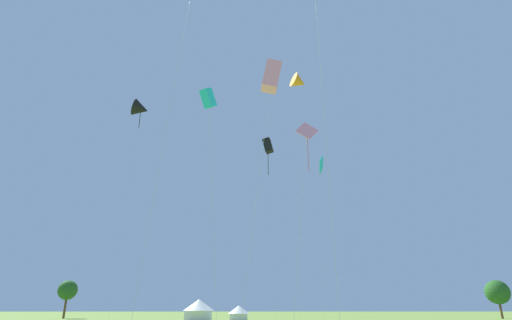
% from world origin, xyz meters
% --- Properties ---
extents(kite_orange_delta, '(3.27, 3.53, 36.74)m').
position_xyz_m(kite_orange_delta, '(7.09, 49.32, 35.29)').
color(kite_orange_delta, orange).
rests_on(kite_orange_delta, ground).
extents(kite_black_delta, '(3.46, 3.30, 35.31)m').
position_xyz_m(kite_black_delta, '(-19.08, 55.63, 33.62)').
color(kite_black_delta, black).
rests_on(kite_black_delta, ground).
extents(kite_cyan_box, '(2.16, 1.66, 18.54)m').
position_xyz_m(kite_cyan_box, '(-3.97, 23.09, 17.66)').
color(kite_cyan_box, '#1EB7CC').
rests_on(kite_cyan_box, ground).
extents(kite_pink_diamond, '(2.41, 1.96, 13.94)m').
position_xyz_m(kite_pink_diamond, '(3.12, 19.18, 12.74)').
color(kite_pink_diamond, pink).
rests_on(kite_pink_diamond, ground).
extents(kite_pink_box, '(3.01, 2.46, 19.69)m').
position_xyz_m(kite_pink_box, '(0.97, 21.02, 18.45)').
color(kite_pink_box, pink).
rests_on(kite_pink_box, ground).
extents(kite_black_box, '(2.03, 2.22, 28.95)m').
position_xyz_m(kite_black_box, '(2.47, 56.97, 27.57)').
color(kite_black_box, black).
rests_on(kite_black_box, ground).
extents(kite_cyan_diamond, '(1.55, 3.52, 19.33)m').
position_xyz_m(kite_cyan_diamond, '(7.92, 39.59, 17.93)').
color(kite_cyan_diamond, '#1EB7CC').
rests_on(kite_cyan_diamond, ground).
extents(festival_tent_left, '(5.19, 5.19, 3.38)m').
position_xyz_m(festival_tent_left, '(-8.97, 66.37, 1.87)').
color(festival_tent_left, white).
rests_on(festival_tent_left, ground).
extents(festival_tent_center, '(3.65, 3.65, 2.37)m').
position_xyz_m(festival_tent_center, '(-2.25, 66.37, 1.31)').
color(festival_tent_center, white).
rests_on(festival_tent_center, ground).
extents(tree_distant_left, '(4.61, 4.61, 7.21)m').
position_xyz_m(tree_distant_left, '(48.84, 77.40, 4.89)').
color(tree_distant_left, brown).
rests_on(tree_distant_left, ground).
extents(tree_distant_right, '(3.78, 3.78, 7.21)m').
position_xyz_m(tree_distant_right, '(-36.97, 79.72, 5.27)').
color(tree_distant_right, brown).
rests_on(tree_distant_right, ground).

